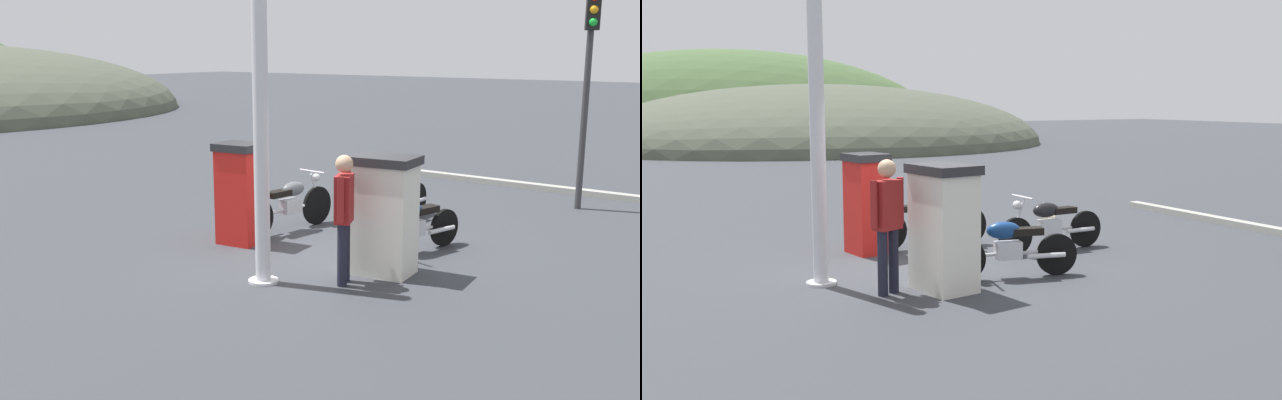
{
  "view_description": "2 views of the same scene",
  "coord_description": "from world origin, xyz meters",
  "views": [
    {
      "loc": [
        -8.67,
        -6.29,
        3.05
      ],
      "look_at": [
        0.36,
        0.35,
        0.68
      ],
      "focal_mm": 40.67,
      "sensor_mm": 36.0,
      "label": 1
    },
    {
      "loc": [
        -4.71,
        -9.43,
        2.45
      ],
      "look_at": [
        0.64,
        0.14,
        0.93
      ],
      "focal_mm": 40.88,
      "sensor_mm": 36.0,
      "label": 2
    }
  ],
  "objects": [
    {
      "name": "canopy_support_pole",
      "position": [
        -1.73,
        -0.26,
        1.93
      ],
      "size": [
        0.4,
        0.4,
        4.01
      ],
      "color": "silver",
      "rests_on": "ground"
    },
    {
      "name": "road_edge_kerb",
      "position": [
        6.73,
        0.0,
        0.06
      ],
      "size": [
        0.43,
        6.27,
        0.12
      ],
      "color": "#9E9E93",
      "rests_on": "ground"
    },
    {
      "name": "fuel_pump_near",
      "position": [
        -0.44,
        -1.32,
        0.83
      ],
      "size": [
        0.75,
        0.95,
        1.63
      ],
      "color": "silver",
      "rests_on": "ground"
    },
    {
      "name": "attendant_person",
      "position": [
        -1.15,
        -1.14,
        0.99
      ],
      "size": [
        0.56,
        0.33,
        1.71
      ],
      "color": "#1E1E2D",
      "rests_on": "ground"
    },
    {
      "name": "fuel_pump_far",
      "position": [
        -0.44,
        1.32,
        0.81
      ],
      "size": [
        0.64,
        0.75,
        1.6
      ],
      "color": "red",
      "rests_on": "ground"
    },
    {
      "name": "roadside_traffic_light",
      "position": [
        5.21,
        -2.24,
        2.76
      ],
      "size": [
        0.4,
        0.3,
        4.07
      ],
      "color": "#38383A",
      "rests_on": "ground"
    },
    {
      "name": "wandering_duck",
      "position": [
        3.35,
        1.65,
        0.24
      ],
      "size": [
        0.2,
        0.49,
        0.49
      ],
      "color": "tan",
      "rests_on": "ground"
    },
    {
      "name": "motorcycle_extra",
      "position": [
        2.19,
        -0.0,
        0.46
      ],
      "size": [
        2.0,
        0.56,
        0.94
      ],
      "color": "black",
      "rests_on": "ground"
    },
    {
      "name": "motorcycle_far_pump",
      "position": [
        0.6,
        1.16,
        0.49
      ],
      "size": [
        2.09,
        0.58,
        0.98
      ],
      "color": "black",
      "rests_on": "ground"
    },
    {
      "name": "motorcycle_near_pump",
      "position": [
        0.64,
        -1.18,
        0.45
      ],
      "size": [
        1.88,
        0.74,
        0.93
      ],
      "color": "black",
      "rests_on": "ground"
    },
    {
      "name": "ground_plane",
      "position": [
        0.0,
        0.0,
        0.0
      ],
      "size": [
        120.0,
        120.0,
        0.0
      ],
      "primitive_type": "plane",
      "color": "#383A3F"
    }
  ]
}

